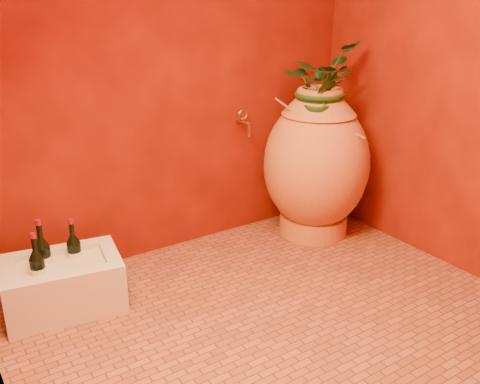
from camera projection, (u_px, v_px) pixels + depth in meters
floor at (269, 316)px, 2.76m from camera, size 2.50×2.50×0.00m
wall_back at (171, 49)px, 3.09m from camera, size 2.50×0.02×2.50m
wall_right at (456, 52)px, 2.95m from camera, size 0.02×2.00×2.50m
amphora at (316, 164)px, 3.53m from camera, size 0.92×0.92×1.00m
stone_basin at (64, 285)px, 2.79m from camera, size 0.64×0.49×0.28m
wine_bottle_a at (44, 259)px, 2.76m from camera, size 0.08×0.08×0.34m
wine_bottle_b at (38, 270)px, 2.67m from camera, size 0.08×0.08×0.32m
wine_bottle_c at (75, 254)px, 2.84m from camera, size 0.08×0.08×0.31m
wall_tap at (244, 121)px, 3.43m from camera, size 0.07×0.15×0.16m
plant_main at (320, 85)px, 3.36m from camera, size 0.62×0.59×0.53m
plant_side at (321, 100)px, 3.26m from camera, size 0.26×0.23×0.38m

